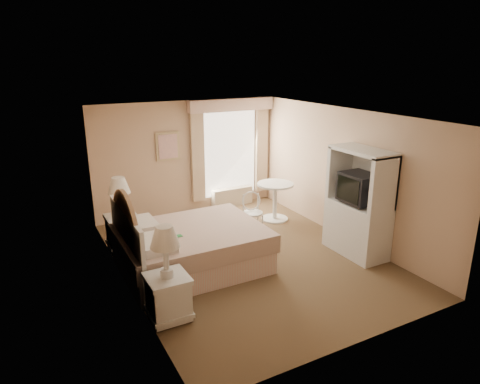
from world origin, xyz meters
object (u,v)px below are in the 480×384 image
round_table (275,195)px  cafe_chair (252,209)px  bed (186,248)px  armoire (358,211)px  nightstand_near (168,286)px  nightstand_far (122,223)px

round_table → cafe_chair: 0.85m
round_table → cafe_chair: (-0.77, -0.35, -0.07)m
round_table → cafe_chair: size_ratio=0.99×
bed → armoire: armoire is taller
bed → armoire: 3.07m
round_table → armoire: bearing=-79.5°
round_table → nightstand_near: bearing=-142.9°
nightstand_near → cafe_chair: nightstand_near is taller
bed → round_table: size_ratio=2.83×
nightstand_far → cafe_chair: (2.50, -0.40, -0.03)m
bed → armoire: (2.92, -0.85, 0.40)m
nightstand_far → armoire: (3.65, -2.14, 0.28)m
round_table → armoire: size_ratio=0.43×
nightstand_near → armoire: (3.65, 0.38, 0.29)m
nightstand_near → bed: bearing=59.2°
bed → nightstand_far: 1.49m
nightstand_far → nightstand_near: bearing=-90.0°
armoire → round_table: bearing=100.5°
bed → round_table: 2.83m
round_table → armoire: 2.14m
nightstand_near → nightstand_far: size_ratio=0.98×
nightstand_near → armoire: 3.68m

